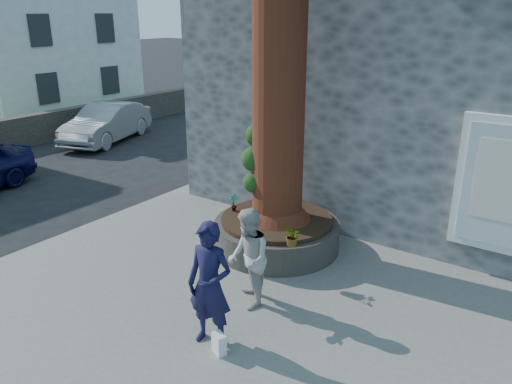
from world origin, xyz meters
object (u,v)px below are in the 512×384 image
Objects in this scene: woman at (248,258)px; car_silver at (107,123)px; planter at (277,233)px; man at (210,285)px.

car_silver is at bearing -163.30° from woman.
planter is at bearing -41.00° from car_silver.
woman is at bearing -48.14° from car_silver.
planter is at bearing 96.24° from man.
man reaches higher than car_silver.
man is at bearing -52.03° from car_silver.
planter is 2.02m from woman.
car_silver is (-9.50, 3.80, 0.24)m from planter.
woman reaches higher than planter.
planter is at bearing 156.53° from woman.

